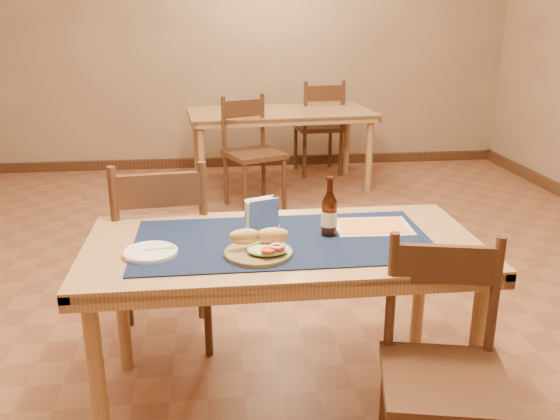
{
  "coord_description": "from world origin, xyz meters",
  "views": [
    {
      "loc": [
        -0.27,
        -3.03,
        1.63
      ],
      "look_at": [
        0.0,
        -0.7,
        0.85
      ],
      "focal_mm": 38.0,
      "sensor_mm": 36.0,
      "label": 1
    }
  ],
  "objects": [
    {
      "name": "back_table",
      "position": [
        0.39,
        2.6,
        0.67
      ],
      "size": [
        1.8,
        1.01,
        0.75
      ],
      "color": "#9F7E4B",
      "rests_on": "ground"
    },
    {
      "name": "beer_bottle",
      "position": [
        0.2,
        -0.77,
        0.85
      ],
      "size": [
        0.07,
        0.07,
        0.25
      ],
      "color": "#4D1F0D",
      "rests_on": "placemat"
    },
    {
      "name": "chair_back_near",
      "position": [
        0.07,
        2.01,
        0.5
      ],
      "size": [
        0.58,
        0.58,
        0.96
      ],
      "color": "#412717",
      "rests_on": "ground"
    },
    {
      "name": "side_plate",
      "position": [
        -0.52,
        -0.89,
        0.77
      ],
      "size": [
        0.21,
        0.21,
        0.02
      ],
      "color": "white",
      "rests_on": "placemat"
    },
    {
      "name": "chair_main_far",
      "position": [
        -0.54,
        -0.28,
        0.52
      ],
      "size": [
        0.5,
        0.5,
        1.0
      ],
      "color": "#412717",
      "rests_on": "ground"
    },
    {
      "name": "baseboard",
      "position": [
        0.0,
        0.0,
        0.05
      ],
      "size": [
        6.0,
        7.0,
        0.1
      ],
      "color": "#412717",
      "rests_on": "ground"
    },
    {
      "name": "placemat",
      "position": [
        0.0,
        -0.8,
        0.75
      ],
      "size": [
        1.2,
        0.6,
        0.01
      ],
      "primitive_type": "cube",
      "color": "#101D3D",
      "rests_on": "main_table"
    },
    {
      "name": "room",
      "position": [
        0.0,
        0.0,
        1.4
      ],
      "size": [
        6.04,
        7.04,
        2.84
      ],
      "color": "brown",
      "rests_on": "ground"
    },
    {
      "name": "sandwich_plate",
      "position": [
        -0.1,
        -0.95,
        0.78
      ],
      "size": [
        0.26,
        0.26,
        0.1
      ],
      "color": "brown",
      "rests_on": "placemat"
    },
    {
      "name": "chair_back_far",
      "position": [
        0.85,
        3.04,
        0.52
      ],
      "size": [
        0.5,
        0.5,
        0.99
      ],
      "color": "#412717",
      "rests_on": "ground"
    },
    {
      "name": "main_table",
      "position": [
        0.0,
        -0.8,
        0.67
      ],
      "size": [
        1.6,
        0.8,
        0.75
      ],
      "color": "#9F7E4B",
      "rests_on": "ground"
    },
    {
      "name": "menu_card",
      "position": [
        0.4,
        -0.7,
        0.76
      ],
      "size": [
        0.33,
        0.25,
        0.01
      ],
      "color": "beige",
      "rests_on": "placemat"
    },
    {
      "name": "chair_main_near",
      "position": [
        0.49,
        -1.35,
        0.47
      ],
      "size": [
        0.5,
        0.5,
        0.91
      ],
      "color": "#412717",
      "rests_on": "ground"
    },
    {
      "name": "fork",
      "position": [
        -0.48,
        -0.88,
        0.77
      ],
      "size": [
        0.12,
        0.03,
        0.0
      ],
      "color": "#8FC069",
      "rests_on": "side_plate"
    },
    {
      "name": "napkin_holder",
      "position": [
        -0.07,
        -0.65,
        0.82
      ],
      "size": [
        0.16,
        0.1,
        0.13
      ],
      "color": "silver",
      "rests_on": "placemat"
    }
  ]
}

